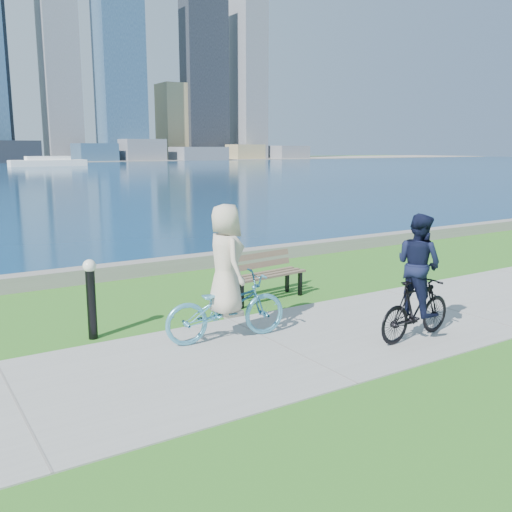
{
  "coord_description": "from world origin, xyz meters",
  "views": [
    {
      "loc": [
        -9.05,
        -7.1,
        3.16
      ],
      "look_at": [
        -3.26,
        1.95,
        1.1
      ],
      "focal_mm": 40.0,
      "sensor_mm": 36.0,
      "label": 1
    }
  ],
  "objects_px": {
    "bollard_lamp": "(91,294)",
    "park_bench": "(263,272)",
    "cyclist_woman": "(226,290)",
    "cyclist_man": "(417,287)"
  },
  "relations": [
    {
      "from": "cyclist_woman",
      "to": "cyclist_man",
      "type": "distance_m",
      "value": 3.14
    },
    {
      "from": "cyclist_woman",
      "to": "cyclist_man",
      "type": "bearing_deg",
      "value": -114.5
    },
    {
      "from": "park_bench",
      "to": "cyclist_woman",
      "type": "height_order",
      "value": "cyclist_woman"
    },
    {
      "from": "bollard_lamp",
      "to": "cyclist_woman",
      "type": "xyz_separation_m",
      "value": [
        1.84,
        -1.28,
        0.08
      ]
    },
    {
      "from": "bollard_lamp",
      "to": "cyclist_man",
      "type": "distance_m",
      "value": 5.38
    },
    {
      "from": "cyclist_woman",
      "to": "bollard_lamp",
      "type": "bearing_deg",
      "value": 62.54
    },
    {
      "from": "bollard_lamp",
      "to": "cyclist_man",
      "type": "xyz_separation_m",
      "value": [
        4.51,
        -2.93,
        0.13
      ]
    },
    {
      "from": "bollard_lamp",
      "to": "cyclist_man",
      "type": "bearing_deg",
      "value": -33.06
    },
    {
      "from": "bollard_lamp",
      "to": "cyclist_woman",
      "type": "relative_size",
      "value": 0.6
    },
    {
      "from": "bollard_lamp",
      "to": "park_bench",
      "type": "bearing_deg",
      "value": 9.1
    }
  ]
}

